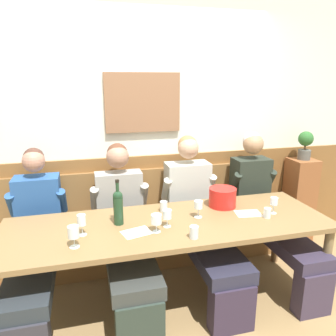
{
  "coord_description": "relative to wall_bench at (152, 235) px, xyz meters",
  "views": [
    {
      "loc": [
        -0.6,
        -2.15,
        1.82
      ],
      "look_at": [
        0.07,
        0.44,
        1.09
      ],
      "focal_mm": 34.52,
      "sensor_mm": 36.0,
      "label": 1
    }
  ],
  "objects": [
    {
      "name": "water_tumbler_right",
      "position": [
        0.8,
        -0.81,
        0.49
      ],
      "size": [
        0.06,
        0.06,
        0.08
      ],
      "primitive_type": "cylinder",
      "color": "silver",
      "rests_on": "dining_table"
    },
    {
      "name": "wine_glass_center_front",
      "position": [
        -0.04,
        -0.77,
        0.55
      ],
      "size": [
        0.07,
        0.07,
        0.14
      ],
      "color": "silver",
      "rests_on": "dining_table"
    },
    {
      "name": "wine_glass_mid_left",
      "position": [
        -0.72,
        -0.92,
        0.56
      ],
      "size": [
        0.08,
        0.08,
        0.15
      ],
      "color": "silver",
      "rests_on": "dining_table"
    },
    {
      "name": "person_center_right_seat",
      "position": [
        0.37,
        -0.35,
        0.35
      ],
      "size": [
        0.54,
        1.29,
        1.3
      ],
      "color": "#2E2538",
      "rests_on": "ground"
    },
    {
      "name": "potted_plant",
      "position": [
        1.75,
        0.03,
        0.86
      ],
      "size": [
        0.16,
        0.16,
        0.32
      ],
      "color": "#56554E",
      "rests_on": "corner_pedestal"
    },
    {
      "name": "wood_wainscot_panel",
      "position": [
        0.0,
        0.21,
        0.26
      ],
      "size": [
        6.8,
        0.03,
        1.07
      ],
      "primitive_type": "cube",
      "color": "brown",
      "rests_on": "ground"
    },
    {
      "name": "wine_bottle_amber_mid",
      "position": [
        -0.39,
        -0.62,
        0.6
      ],
      "size": [
        0.08,
        0.08,
        0.36
      ],
      "color": "#1D3A23",
      "rests_on": "dining_table"
    },
    {
      "name": "person_left_seat",
      "position": [
        1.07,
        -0.34,
        0.37
      ],
      "size": [
        0.48,
        1.29,
        1.31
      ],
      "color": "#372D40",
      "rests_on": "ground"
    },
    {
      "name": "ground_plane",
      "position": [
        0.0,
        -0.83,
        -0.29
      ],
      "size": [
        6.8,
        6.8,
        0.02
      ],
      "primitive_type": "cube",
      "color": "olive",
      "rests_on": "ground"
    },
    {
      "name": "wall_bench",
      "position": [
        0.0,
        0.0,
        0.0
      ],
      "size": [
        2.89,
        0.42,
        0.94
      ],
      "color": "brown",
      "rests_on": "ground"
    },
    {
      "name": "room_wall_back",
      "position": [
        -0.0,
        0.26,
        1.12
      ],
      "size": [
        6.8,
        0.12,
        2.8
      ],
      "color": "silver",
      "rests_on": "ground"
    },
    {
      "name": "wine_glass_near_bucket",
      "position": [
        0.25,
        -0.66,
        0.55
      ],
      "size": [
        0.07,
        0.07,
        0.14
      ],
      "color": "silver",
      "rests_on": "dining_table"
    },
    {
      "name": "dining_table",
      "position": [
        0.0,
        -0.7,
        0.38
      ],
      "size": [
        2.59,
        0.84,
        0.73
      ],
      "color": "olive",
      "rests_on": "ground"
    },
    {
      "name": "corner_pedestal",
      "position": [
        1.75,
        0.03,
        0.2
      ],
      "size": [
        0.28,
        0.28,
        0.97
      ],
      "primitive_type": "cube",
      "color": "brown",
      "rests_on": "ground"
    },
    {
      "name": "wine_glass_left_end",
      "position": [
        -0.14,
        -0.83,
        0.55
      ],
      "size": [
        0.08,
        0.08,
        0.14
      ],
      "color": "silver",
      "rests_on": "dining_table"
    },
    {
      "name": "water_tumbler_left",
      "position": [
        0.1,
        -1.0,
        0.5
      ],
      "size": [
        0.06,
        0.06,
        0.09
      ],
      "primitive_type": "cylinder",
      "color": "silver",
      "rests_on": "dining_table"
    },
    {
      "name": "tasting_sheet_right_guest",
      "position": [
        0.69,
        -0.7,
        0.45
      ],
      "size": [
        0.23,
        0.18,
        0.0
      ],
      "primitive_type": "cube",
      "rotation": [
        0.0,
        0.0,
        -0.16
      ],
      "color": "white",
      "rests_on": "dining_table"
    },
    {
      "name": "tasting_sheet_left_guest",
      "position": [
        -0.28,
        -0.81,
        0.45
      ],
      "size": [
        0.24,
        0.2,
        0.0
      ],
      "primitive_type": "cube",
      "rotation": [
        0.0,
        0.0,
        0.27
      ],
      "color": "white",
      "rests_on": "dining_table"
    },
    {
      "name": "wine_glass_mid_right",
      "position": [
        0.9,
        -0.74,
        0.56
      ],
      "size": [
        0.06,
        0.06,
        0.14
      ],
      "color": "silver",
      "rests_on": "dining_table"
    },
    {
      "name": "water_tumbler_center",
      "position": [
        0.01,
        -0.47,
        0.5
      ],
      "size": [
        0.06,
        0.06,
        0.09
      ],
      "primitive_type": "cylinder",
      "color": "silver",
      "rests_on": "dining_table"
    },
    {
      "name": "person_center_left_seat",
      "position": [
        -0.32,
        -0.39,
        0.32
      ],
      "size": [
        0.54,
        1.28,
        1.26
      ],
      "color": "#29352E",
      "rests_on": "ground"
    },
    {
      "name": "ice_bucket",
      "position": [
        0.55,
        -0.49,
        0.54
      ],
      "size": [
        0.24,
        0.24,
        0.17
      ],
      "primitive_type": "cylinder",
      "color": "red",
      "rests_on": "dining_table"
    },
    {
      "name": "person_right_seat",
      "position": [
        -1.06,
        -0.37,
        0.33
      ],
      "size": [
        0.5,
        1.29,
        1.25
      ],
      "color": "#2D2C35",
      "rests_on": "ground"
    },
    {
      "name": "wine_glass_right_end",
      "position": [
        -0.67,
        -0.75,
        0.56
      ],
      "size": [
        0.06,
        0.06,
        0.16
      ],
      "color": "silver",
      "rests_on": "dining_table"
    }
  ]
}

